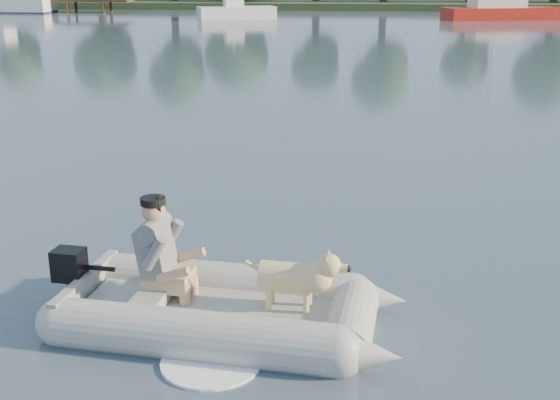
% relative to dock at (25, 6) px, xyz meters
% --- Properties ---
extents(water, '(160.00, 160.00, 0.00)m').
position_rel_dock_xyz_m(water, '(26.00, -52.00, -0.52)').
color(water, slate).
rests_on(water, ground).
extents(shore_bank, '(160.00, 12.00, 0.70)m').
position_rel_dock_xyz_m(shore_bank, '(26.00, 10.00, -0.27)').
color(shore_bank, '#47512D').
rests_on(shore_bank, water).
extents(dock, '(18.00, 2.00, 1.04)m').
position_rel_dock_xyz_m(dock, '(0.00, 0.00, 0.00)').
color(dock, '#4C331E').
rests_on(dock, water).
extents(dinghy, '(4.83, 3.46, 1.37)m').
position_rel_dock_xyz_m(dinghy, '(25.93, -51.45, 0.07)').
color(dinghy, '#9F9F9A').
rests_on(dinghy, water).
extents(man, '(0.78, 0.69, 1.07)m').
position_rel_dock_xyz_m(man, '(25.25, -51.33, 0.25)').
color(man, slate).
rests_on(man, dinghy).
extents(dog, '(0.95, 0.42, 0.62)m').
position_rel_dock_xyz_m(dog, '(26.57, -51.47, -0.01)').
color(dog, '#D4C17A').
rests_on(dog, dinghy).
extents(outboard_motor, '(0.44, 0.33, 0.78)m').
position_rel_dock_xyz_m(outboard_motor, '(24.29, -51.28, -0.21)').
color(outboard_motor, black).
rests_on(outboard_motor, dinghy).
extents(motorboat, '(6.02, 4.06, 2.38)m').
position_rel_dock_xyz_m(motorboat, '(18.80, -6.66, 0.56)').
color(motorboat, white).
rests_on(motorboat, water).
extents(sailboat, '(8.70, 4.55, 11.46)m').
position_rel_dock_xyz_m(sailboat, '(37.51, -5.33, -0.02)').
color(sailboat, '#AC1F13').
rests_on(sailboat, water).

